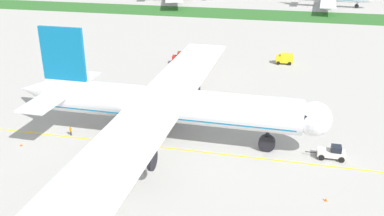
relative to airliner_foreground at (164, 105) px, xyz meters
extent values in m
plane|color=#ADAAA5|center=(-1.77, -4.20, -6.17)|extent=(600.00, 600.00, 0.00)
cube|color=yellow|center=(-1.77, -3.03, -6.16)|extent=(280.00, 0.36, 0.01)
cube|color=#2D6628|center=(-1.77, 118.34, -6.12)|extent=(320.00, 24.00, 0.10)
cylinder|color=white|center=(0.73, -0.01, 0.17)|extent=(42.99, 6.17, 5.63)
cube|color=#0C6B9E|center=(0.73, -0.01, -0.82)|extent=(41.27, 5.69, 0.68)
sphere|color=white|center=(23.74, -0.30, 0.17)|extent=(5.35, 5.35, 5.35)
cone|color=white|center=(-23.26, 0.29, 0.59)|extent=(6.26, 4.86, 4.79)
cube|color=#0C6B9E|center=(-17.29, 0.21, 7.49)|extent=(7.73, 0.66, 9.01)
cube|color=white|center=(-18.08, 5.86, 1.02)|extent=(4.83, 9.07, 0.39)
cube|color=white|center=(-18.22, -5.41, 1.02)|extent=(4.83, 9.07, 0.39)
cube|color=white|center=(-1.14, 22.15, -0.53)|extent=(9.92, 38.75, 0.45)
cube|color=white|center=(-1.69, -22.11, -0.53)|extent=(9.92, 38.75, 0.45)
cylinder|color=#B7BABF|center=(0.04, 13.44, -2.24)|extent=(5.39, 3.16, 3.10)
cylinder|color=black|center=(2.72, 13.41, -2.24)|extent=(0.51, 3.26, 3.25)
cylinder|color=#B7BABF|center=(-0.29, -13.44, -2.24)|extent=(5.39, 3.16, 3.10)
cylinder|color=black|center=(2.38, -13.47, -2.24)|extent=(0.51, 3.26, 3.25)
cylinder|color=black|center=(17.04, -0.21, -3.74)|extent=(0.59, 0.59, 2.18)
cylinder|color=black|center=(17.04, -0.21, -4.83)|extent=(2.69, 1.24, 2.68)
cylinder|color=black|center=(-2.66, 2.99, -3.74)|extent=(0.59, 0.59, 2.18)
cylinder|color=black|center=(-2.66, 2.99, -4.83)|extent=(2.69, 1.24, 2.68)
cylinder|color=black|center=(-2.74, -2.92, -3.74)|extent=(0.59, 0.59, 2.18)
cylinder|color=black|center=(-2.74, -2.92, -4.83)|extent=(2.69, 1.24, 2.68)
cube|color=black|center=(22.90, -0.29, 0.87)|extent=(2.02, 4.25, 1.01)
sphere|color=black|center=(-15.54, 2.95, 0.68)|extent=(0.39, 0.39, 0.39)
sphere|color=black|center=(-13.03, 2.92, 0.68)|extent=(0.39, 0.39, 0.39)
sphere|color=black|center=(-10.53, 2.89, 0.68)|extent=(0.39, 0.39, 0.39)
sphere|color=black|center=(-8.02, 2.86, 0.68)|extent=(0.39, 0.39, 0.39)
sphere|color=black|center=(-5.51, 2.83, 0.68)|extent=(0.39, 0.39, 0.39)
sphere|color=black|center=(-3.00, 2.80, 0.68)|extent=(0.39, 0.39, 0.39)
sphere|color=black|center=(-0.49, 2.77, 0.68)|extent=(0.39, 0.39, 0.39)
sphere|color=black|center=(2.02, 2.73, 0.68)|extent=(0.39, 0.39, 0.39)
sphere|color=black|center=(4.53, 2.70, 0.68)|extent=(0.39, 0.39, 0.39)
sphere|color=black|center=(7.04, 2.67, 0.68)|extent=(0.39, 0.39, 0.39)
sphere|color=black|center=(9.55, 2.64, 0.68)|extent=(0.39, 0.39, 0.39)
sphere|color=black|center=(12.06, 2.61, 0.68)|extent=(0.39, 0.39, 0.39)
sphere|color=black|center=(14.57, 2.58, 0.68)|extent=(0.39, 0.39, 0.39)
sphere|color=black|center=(17.08, 2.55, 0.68)|extent=(0.39, 0.39, 0.39)
cube|color=white|center=(26.94, -0.34, -5.32)|extent=(4.22, 2.13, 0.79)
cube|color=black|center=(27.57, -0.34, -4.48)|extent=(1.53, 1.60, 0.90)
cylinder|color=black|center=(23.95, -0.30, -5.57)|extent=(1.80, 0.14, 0.12)
cylinder|color=black|center=(25.46, -1.36, -5.72)|extent=(0.90, 0.36, 0.90)
cylinder|color=black|center=(25.49, 0.72, -5.72)|extent=(0.90, 0.36, 0.90)
cylinder|color=black|center=(28.40, -1.39, -5.72)|extent=(0.90, 0.36, 0.90)
cylinder|color=black|center=(28.42, 0.69, -5.72)|extent=(0.90, 0.36, 0.90)
cylinder|color=black|center=(-16.09, -2.27, -5.76)|extent=(0.12, 0.12, 0.81)
cylinder|color=orange|center=(-16.10, -2.13, -5.09)|extent=(0.09, 0.09, 0.52)
cylinder|color=black|center=(-16.07, -2.46, -5.76)|extent=(0.12, 0.12, 0.81)
cylinder|color=orange|center=(-16.06, -2.60, -5.09)|extent=(0.09, 0.09, 0.52)
cube|color=orange|center=(-16.08, -2.36, -5.06)|extent=(0.28, 0.45, 0.58)
sphere|color=#8C6647|center=(-16.08, -2.36, -4.66)|extent=(0.22, 0.22, 0.22)
cube|color=#F2590C|center=(-22.18, -7.72, -6.15)|extent=(0.36, 0.36, 0.03)
cone|color=#F2590C|center=(-22.18, -7.72, -5.86)|extent=(0.28, 0.28, 0.55)
cylinder|color=white|center=(-22.18, -7.72, -5.83)|extent=(0.17, 0.17, 0.06)
cube|color=#F2590C|center=(25.53, -12.16, -6.15)|extent=(0.36, 0.36, 0.03)
cone|color=#F2590C|center=(25.53, -12.16, -5.86)|extent=(0.28, 0.28, 0.55)
cylinder|color=white|center=(25.53, -12.16, -5.83)|extent=(0.17, 0.17, 0.06)
cube|color=#B21E19|center=(-6.95, 42.83, -4.37)|extent=(4.50, 2.94, 2.70)
cube|color=#B21E19|center=(-9.58, 42.39, -4.87)|extent=(1.96, 2.43, 1.70)
cube|color=#263347|center=(-10.32, 42.27, -4.53)|extent=(0.39, 1.90, 0.75)
cylinder|color=black|center=(-9.39, 41.27, -5.72)|extent=(0.94, 0.44, 0.90)
cylinder|color=black|center=(-9.77, 43.52, -5.72)|extent=(0.94, 0.44, 0.90)
cylinder|color=black|center=(-5.73, 41.88, -5.72)|extent=(0.94, 0.44, 0.90)
cylinder|color=black|center=(-6.10, 44.13, -5.72)|extent=(0.94, 0.44, 0.90)
cube|color=yellow|center=(19.00, 48.74, -4.54)|extent=(3.39, 2.22, 2.35)
cube|color=yellow|center=(16.90, 48.63, -4.82)|extent=(1.38, 2.03, 1.78)
cube|color=#263347|center=(16.30, 48.60, -4.47)|extent=(0.17, 1.72, 0.79)
cylinder|color=black|center=(16.95, 47.60, -5.72)|extent=(0.91, 0.35, 0.90)
cylinder|color=black|center=(16.84, 49.65, -5.72)|extent=(0.91, 0.35, 0.90)
cylinder|color=black|center=(19.87, 47.76, -5.72)|extent=(0.91, 0.35, 0.90)
cylinder|color=black|center=(19.76, 49.80, -5.72)|extent=(0.91, 0.35, 0.90)
cube|color=white|center=(34.47, 130.43, -2.33)|extent=(8.26, 26.94, 0.31)
cylinder|color=#B7BABF|center=(35.76, 136.33, -3.49)|extent=(3.78, 2.35, 2.11)
cylinder|color=black|center=(37.58, 136.21, -3.49)|extent=(0.46, 2.23, 2.22)
cylinder|color=black|center=(48.15, 144.74, -4.51)|extent=(0.40, 0.40, 1.49)
cylinder|color=black|center=(48.15, 144.74, -5.26)|extent=(1.87, 0.94, 1.82)
cylinder|color=black|center=(34.75, 147.66, -4.51)|extent=(0.40, 0.40, 1.49)
cylinder|color=black|center=(34.75, 147.66, -5.26)|extent=(1.87, 0.94, 1.82)
cylinder|color=black|center=(34.47, 143.64, -4.51)|extent=(0.40, 0.40, 1.49)
cylinder|color=black|center=(34.47, 143.64, -5.26)|extent=(1.87, 0.94, 1.82)
camera|label=1|loc=(18.79, -60.25, 26.25)|focal=39.05mm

